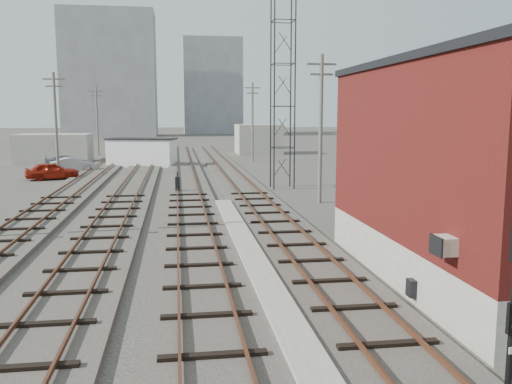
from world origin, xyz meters
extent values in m
plane|color=#282621|center=(0.00, 60.00, 0.00)|extent=(320.00, 320.00, 0.00)
cube|color=#332D28|center=(2.50, 39.00, 0.10)|extent=(3.20, 90.00, 0.20)
cube|color=#4C2816|center=(1.78, 39.00, 0.33)|extent=(0.07, 90.00, 0.12)
cube|color=#4C2816|center=(3.22, 39.00, 0.33)|extent=(0.07, 90.00, 0.12)
cube|color=#332D28|center=(-1.50, 39.00, 0.10)|extent=(3.20, 90.00, 0.20)
cube|color=#4C2816|center=(-2.22, 39.00, 0.33)|extent=(0.07, 90.00, 0.12)
cube|color=#4C2816|center=(-0.78, 39.00, 0.33)|extent=(0.07, 90.00, 0.12)
cube|color=#332D28|center=(-5.50, 39.00, 0.10)|extent=(3.20, 90.00, 0.20)
cube|color=#4C2816|center=(-6.22, 39.00, 0.33)|extent=(0.07, 90.00, 0.12)
cube|color=#4C2816|center=(-4.78, 39.00, 0.33)|extent=(0.07, 90.00, 0.12)
cube|color=#332D28|center=(-9.50, 39.00, 0.10)|extent=(3.20, 90.00, 0.20)
cube|color=#4C2816|center=(-10.22, 39.00, 0.33)|extent=(0.07, 90.00, 0.12)
cube|color=#4C2816|center=(-8.78, 39.00, 0.33)|extent=(0.07, 90.00, 0.12)
cube|color=gray|center=(0.50, 14.00, 0.13)|extent=(0.90, 28.00, 0.26)
cube|color=gray|center=(7.50, 12.00, 0.75)|extent=(6.00, 12.00, 1.50)
cube|color=#5A1B15|center=(7.50, 12.00, 4.25)|extent=(6.00, 12.00, 5.50)
cube|color=black|center=(7.50, 12.00, 7.10)|extent=(6.20, 12.20, 0.25)
cube|color=beige|center=(4.28, 8.00, 2.25)|extent=(0.45, 0.62, 0.45)
cube|color=black|center=(4.40, 10.00, 0.50)|extent=(0.20, 0.35, 0.50)
cylinder|color=black|center=(4.75, 34.25, 7.50)|extent=(0.10, 0.10, 15.00)
cylinder|color=black|center=(6.25, 34.25, 7.50)|extent=(0.10, 0.10, 15.00)
cylinder|color=black|center=(4.75, 35.75, 7.50)|extent=(0.10, 0.10, 15.00)
cylinder|color=black|center=(6.25, 35.75, 7.50)|extent=(0.10, 0.10, 15.00)
cylinder|color=#595147|center=(-12.50, 45.00, 4.50)|extent=(0.24, 0.24, 9.00)
cube|color=#595147|center=(-12.50, 45.00, 8.40)|extent=(1.80, 0.12, 0.12)
cube|color=#595147|center=(-12.50, 45.00, 7.80)|extent=(1.40, 0.12, 0.12)
cylinder|color=#595147|center=(-12.50, 70.00, 4.50)|extent=(0.24, 0.24, 9.00)
cube|color=#595147|center=(-12.50, 70.00, 8.40)|extent=(1.80, 0.12, 0.12)
cube|color=#595147|center=(-12.50, 70.00, 7.80)|extent=(1.40, 0.12, 0.12)
cylinder|color=#595147|center=(6.50, 28.00, 4.50)|extent=(0.24, 0.24, 9.00)
cube|color=#595147|center=(6.50, 28.00, 8.40)|extent=(1.80, 0.12, 0.12)
cube|color=#595147|center=(6.50, 28.00, 7.80)|extent=(1.40, 0.12, 0.12)
cylinder|color=#595147|center=(6.50, 58.00, 4.50)|extent=(0.24, 0.24, 9.00)
cube|color=#595147|center=(6.50, 58.00, 8.40)|extent=(1.80, 0.12, 0.12)
cube|color=#595147|center=(6.50, 58.00, 7.80)|extent=(1.40, 0.12, 0.12)
cube|color=gray|center=(-18.00, 135.00, 15.00)|extent=(22.00, 14.00, 30.00)
cube|color=gray|center=(8.00, 150.00, 13.00)|extent=(16.00, 12.00, 26.00)
cube|color=gray|center=(-16.00, 60.00, 1.60)|extent=(8.00, 5.00, 3.20)
cube|color=gray|center=(9.00, 70.00, 2.00)|extent=(6.00, 6.00, 4.00)
cube|color=black|center=(-2.19, 33.22, 0.64)|extent=(0.33, 0.33, 1.06)
cylinder|color=black|center=(-2.19, 33.22, 1.32)|extent=(0.08, 0.08, 0.32)
cube|color=white|center=(-5.82, 53.61, 1.41)|extent=(7.30, 4.56, 2.83)
cube|color=black|center=(-5.82, 53.61, 2.88)|extent=(7.58, 4.84, 0.14)
imported|color=maroon|center=(-12.60, 42.93, 0.73)|extent=(4.59, 2.98, 1.45)
imported|color=#9EA0A5|center=(-11.92, 48.95, 0.68)|extent=(4.37, 2.47, 1.36)
imported|color=slate|center=(-13.16, 52.53, 0.65)|extent=(4.80, 2.81, 1.31)
camera|label=1|loc=(-2.18, -4.17, 5.45)|focal=38.00mm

